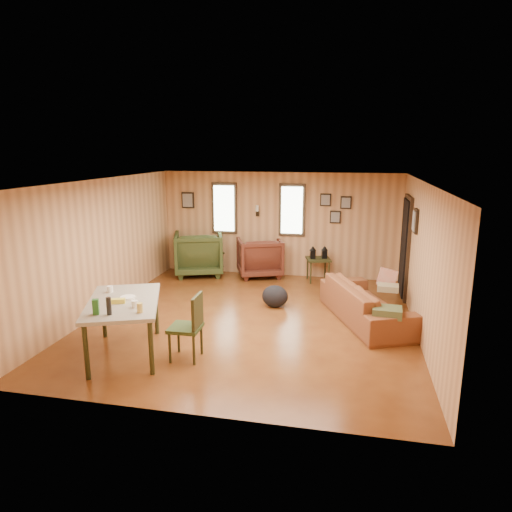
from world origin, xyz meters
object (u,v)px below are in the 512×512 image
(recliner_green, at_px, (199,251))
(side_table, at_px, (318,257))
(end_table, at_px, (211,260))
(recliner_brown, at_px, (259,255))
(sofa, at_px, (366,296))
(dining_table, at_px, (123,306))

(recliner_green, bearing_deg, side_table, 160.99)
(end_table, bearing_deg, recliner_brown, 2.79)
(side_table, bearing_deg, end_table, 177.86)
(sofa, height_order, side_table, sofa)
(recliner_brown, xyz_separation_m, dining_table, (-1.06, -4.52, 0.25))
(sofa, xyz_separation_m, recliner_green, (-3.80, 2.28, 0.12))
(recliner_green, bearing_deg, recliner_brown, 167.06)
(side_table, bearing_deg, recliner_green, -179.93)
(recliner_green, relative_size, dining_table, 0.61)
(sofa, distance_m, dining_table, 4.02)
(recliner_brown, relative_size, recliner_green, 0.89)
(sofa, relative_size, recliner_green, 2.02)
(recliner_green, height_order, side_table, recliner_green)
(end_table, distance_m, dining_table, 4.48)
(sofa, xyz_separation_m, recliner_brown, (-2.37, 2.43, 0.06))
(sofa, bearing_deg, recliner_green, 36.24)
(recliner_brown, xyz_separation_m, side_table, (1.38, -0.15, 0.05))
(sofa, height_order, end_table, sofa)
(recliner_green, distance_m, side_table, 2.81)
(dining_table, bearing_deg, recliner_green, 73.68)
(sofa, height_order, dining_table, dining_table)
(sofa, bearing_deg, recliner_brown, 21.42)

